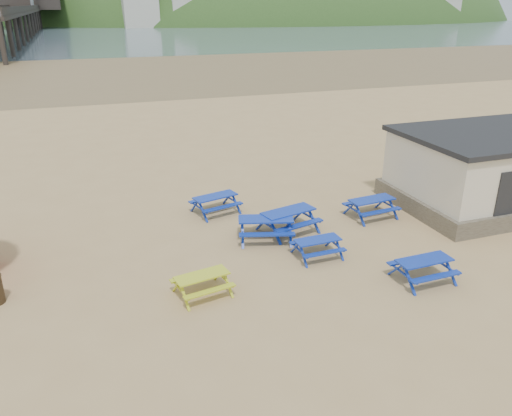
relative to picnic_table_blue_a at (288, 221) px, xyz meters
name	(u,v)px	position (x,y,z in m)	size (l,w,h in m)	color
ground	(262,251)	(-1.48, -1.19, -0.43)	(400.00, 400.00, 0.00)	tan
wet_sand	(118,69)	(-1.48, 53.81, -0.43)	(400.00, 400.00, 0.00)	brown
sea	(86,29)	(-1.48, 168.81, -0.42)	(400.00, 400.00, 0.00)	#4B5E6C
picnic_table_blue_a	(288,221)	(0.00, 0.00, 0.00)	(2.37, 2.07, 0.86)	#15399C
picnic_table_blue_b	(216,204)	(-2.09, 2.68, -0.06)	(2.09, 1.84, 0.75)	#15399C
picnic_table_blue_c	(371,208)	(3.70, 0.18, -0.04)	(1.96, 1.64, 0.77)	#15399C
picnic_table_blue_d	(317,248)	(0.15, -2.19, -0.10)	(1.59, 1.30, 0.65)	#15399C
picnic_table_blue_e	(423,270)	(2.54, -4.71, -0.06)	(1.78, 1.44, 0.73)	#15399C
picnic_table_blue_f	(458,210)	(6.80, -1.20, -0.01)	(2.37, 2.11, 0.83)	#15399C
picnic_table_yellow	(202,285)	(-4.10, -3.23, -0.10)	(1.79, 1.54, 0.67)	#ADC524
amenity_block	(489,169)	(9.02, -0.19, 1.14)	(7.40, 5.40, 3.15)	#665B4C
pier	(26,11)	(-19.47, 177.04, 5.03)	(24.00, 220.00, 39.29)	black
headland_town	(273,42)	(88.52, 228.49, -10.34)	(264.00, 144.00, 108.00)	#2D4C1E
picnic_table_blue_g	(266,229)	(-1.02, -0.33, -0.02)	(2.34, 2.09, 0.83)	#15399C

